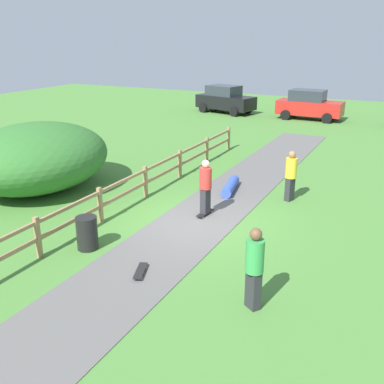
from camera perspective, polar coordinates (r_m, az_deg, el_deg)
ground_plane at (r=13.97m, az=0.57°, el=-3.73°), size 60.00×60.00×0.00m
asphalt_path at (r=13.96m, az=0.57°, el=-3.69°), size 2.40×28.00×0.02m
wooden_fence at (r=14.97m, az=-8.43°, el=0.38°), size 0.12×18.12×1.10m
bush_large at (r=17.50m, az=-18.78°, el=4.15°), size 4.71×5.66×2.41m
trash_bin at (r=12.43m, az=-12.91°, el=-4.98°), size 0.56×0.56×0.90m
skater_riding at (r=14.10m, az=1.69°, el=0.89°), size 0.42×0.82×1.78m
skater_fallen at (r=16.60m, az=4.55°, el=0.73°), size 1.42×1.73×0.36m
skateboard_loose at (r=11.12m, az=-6.43°, el=-9.71°), size 0.47×0.82×0.08m
bystander_green at (r=9.47m, az=7.77°, el=-8.95°), size 0.53×0.53×1.80m
bystander_yellow at (r=15.78m, az=12.19°, el=2.26°), size 0.48×0.48×1.75m
parked_car_black at (r=33.45m, az=4.14°, el=11.42°), size 4.48×2.72×1.92m
parked_car_red at (r=31.69m, az=14.36°, el=10.46°), size 4.24×2.09×1.92m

